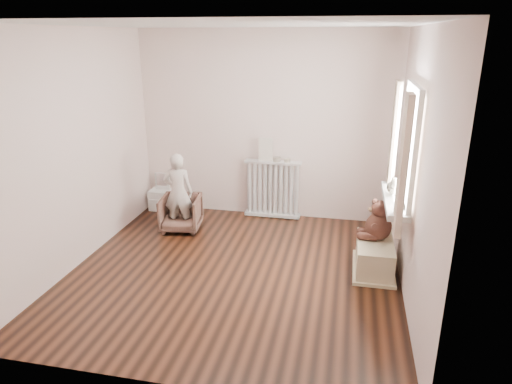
% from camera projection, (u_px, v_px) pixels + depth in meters
% --- Properties ---
extents(floor, '(3.60, 3.60, 0.01)m').
position_uv_depth(floor, '(235.00, 271.00, 5.10)').
color(floor, black).
rests_on(floor, ground).
extents(ceiling, '(3.60, 3.60, 0.01)m').
position_uv_depth(ceiling, '(230.00, 24.00, 4.26)').
color(ceiling, white).
rests_on(ceiling, ground).
extents(back_wall, '(3.60, 0.02, 2.60)m').
position_uv_depth(back_wall, '(265.00, 126.00, 6.35)').
color(back_wall, white).
rests_on(back_wall, ground).
extents(front_wall, '(3.60, 0.02, 2.60)m').
position_uv_depth(front_wall, '(164.00, 228.00, 3.02)').
color(front_wall, white).
rests_on(front_wall, ground).
extents(left_wall, '(0.02, 3.60, 2.60)m').
position_uv_depth(left_wall, '(75.00, 150.00, 5.03)').
color(left_wall, white).
rests_on(left_wall, ground).
extents(right_wall, '(0.02, 3.60, 2.60)m').
position_uv_depth(right_wall, '(416.00, 169.00, 4.33)').
color(right_wall, white).
rests_on(right_wall, ground).
extents(window, '(0.03, 0.90, 1.10)m').
position_uv_depth(window, '(410.00, 146.00, 4.57)').
color(window, white).
rests_on(window, right_wall).
extents(window_sill, '(0.22, 1.10, 0.06)m').
position_uv_depth(window_sill, '(395.00, 200.00, 4.77)').
color(window_sill, silver).
rests_on(window_sill, right_wall).
extents(curtain_left, '(0.06, 0.26, 1.30)m').
position_uv_depth(curtain_left, '(403.00, 167.00, 4.08)').
color(curtain_left, beige).
rests_on(curtain_left, right_wall).
extents(curtain_right, '(0.06, 0.26, 1.30)m').
position_uv_depth(curtain_right, '(394.00, 140.00, 5.13)').
color(curtain_right, beige).
rests_on(curtain_right, right_wall).
extents(radiator, '(0.80, 0.15, 0.84)m').
position_uv_depth(radiator, '(273.00, 192.00, 6.51)').
color(radiator, silver).
rests_on(radiator, floor).
extents(paper_doll, '(0.20, 0.02, 0.33)m').
position_uv_depth(paper_doll, '(265.00, 149.00, 6.33)').
color(paper_doll, beige).
rests_on(paper_doll, radiator).
extents(tin_a, '(0.11, 0.11, 0.06)m').
position_uv_depth(tin_a, '(277.00, 159.00, 6.34)').
color(tin_a, '#A59E8C').
rests_on(tin_a, radiator).
extents(tin_b, '(0.09, 0.09, 0.05)m').
position_uv_depth(tin_b, '(287.00, 160.00, 6.31)').
color(tin_b, '#A59E8C').
rests_on(tin_b, radiator).
extents(toy_vanity, '(0.35, 0.25, 0.56)m').
position_uv_depth(toy_vanity, '(162.00, 192.00, 6.84)').
color(toy_vanity, silver).
rests_on(toy_vanity, floor).
extents(armchair, '(0.57, 0.58, 0.47)m').
position_uv_depth(armchair, '(181.00, 213.00, 6.13)').
color(armchair, brown).
rests_on(armchair, floor).
extents(child, '(0.41, 0.30, 1.06)m').
position_uv_depth(child, '(178.00, 193.00, 5.98)').
color(child, beige).
rests_on(child, armchair).
extents(toy_bench, '(0.39, 0.74, 0.35)m').
position_uv_depth(toy_bench, '(375.00, 254.00, 5.07)').
color(toy_bench, beige).
rests_on(toy_bench, floor).
extents(teddy_bear, '(0.38, 0.30, 0.46)m').
position_uv_depth(teddy_bear, '(380.00, 212.00, 5.00)').
color(teddy_bear, '#361A14').
rests_on(teddy_bear, toy_bench).
extents(plush_cat, '(0.21, 0.29, 0.22)m').
position_uv_depth(plush_cat, '(395.00, 186.00, 4.81)').
color(plush_cat, slate).
rests_on(plush_cat, window_sill).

